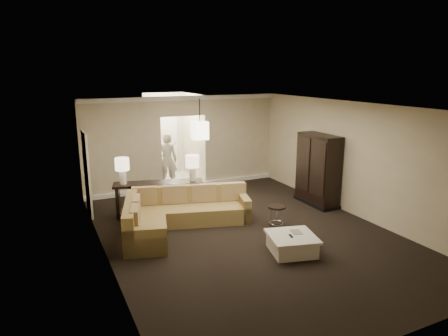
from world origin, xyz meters
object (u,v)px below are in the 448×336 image
sectional_sofa (176,214)px  console_table (159,195)px  armoire (318,171)px  person (167,157)px  drink_table (277,212)px  coffee_table (292,243)px

sectional_sofa → console_table: bearing=110.8°
sectional_sofa → armoire: 4.05m
person → sectional_sofa: bearing=95.4°
console_table → drink_table: (2.21, -1.93, -0.14)m
coffee_table → person: (-0.81, 5.50, 0.74)m
sectional_sofa → armoire: (4.00, 0.01, 0.57)m
coffee_table → console_table: console_table is taller
coffee_table → console_table: bearing=118.8°
sectional_sofa → coffee_table: (1.67, -2.19, -0.15)m
armoire → person: size_ratio=1.02×
console_table → drink_table: 2.94m
console_table → person: size_ratio=1.20×
armoire → drink_table: (-1.88, -0.94, -0.55)m
sectional_sofa → person: person is taller
coffee_table → person: 5.61m
armoire → coffee_table: bearing=-136.6°
person → coffee_table: bearing=118.3°
console_table → armoire: (4.09, -0.99, 0.41)m
armoire → drink_table: bearing=-153.4°
console_table → person: 2.52m
sectional_sofa → person: bearing=91.3°
console_table → armoire: size_ratio=1.18×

